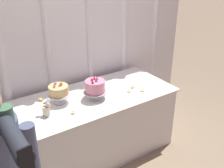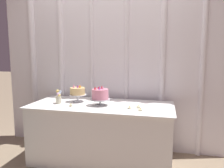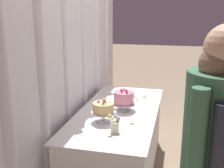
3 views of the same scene
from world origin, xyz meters
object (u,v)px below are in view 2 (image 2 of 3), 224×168
Objects in this scene: cake_table at (102,133)px; tealight_near_right at (138,107)px; cake_display_nearleft at (78,92)px; cake_display_nearright at (100,95)px; tealight_near_left at (130,108)px; flower_vase at (59,97)px; tealight_far_right at (140,110)px; tealight_far_left at (71,106)px.

cake_table is 35.78× the size of tealight_near_right.
cake_display_nearright reaches higher than cake_display_nearleft.
cake_display_nearleft is 4.86× the size of tealight_near_left.
cake_table is 10.13× the size of flower_vase.
tealight_near_left is at bearing -11.44° from cake_display_nearright.
tealight_far_right is at bearing -6.38° from flower_vase.
flower_vase is at bearing 152.76° from tealight_far_left.
tealight_far_left reaches higher than tealight_far_right.
cake_table is at bearing 158.61° from tealight_far_right.
tealight_near_left is 0.98× the size of tealight_far_right.
cake_table is 0.54m from tealight_far_left.
tealight_near_left is (0.39, -0.08, -0.12)m from cake_display_nearright.
tealight_near_left is at bearing 5.18° from tealight_far_left.
tealight_near_left is at bearing -18.85° from cake_table.
cake_display_nearright is 0.41m from tealight_near_left.
flower_vase is 0.93m from tealight_near_left.
tealight_near_right reaches higher than tealight_near_left.
cake_display_nearleft is 4.72× the size of tealight_near_right.
flower_vase is 4.28× the size of tealight_far_left.
cake_table is 43.35× the size of tealight_far_left.
cake_display_nearleft is at bearing 169.75° from tealight_near_right.
flower_vase is (-0.20, -0.15, -0.05)m from cake_display_nearleft.
cake_display_nearleft is 0.95× the size of cake_display_nearright.
cake_table is 7.58× the size of cake_display_nearleft.
tealight_far_left reaches higher than cake_table.
cake_display_nearright is 0.55m from flower_vase.
tealight_far_left is at bearing -27.24° from flower_vase.
tealight_near_right is (0.48, -0.08, 0.39)m from cake_table.
flower_vase is at bearing -171.41° from cake_table.
cake_display_nearright is at bearing 3.21° from flower_vase.
cake_display_nearright is at bearing -94.94° from cake_table.
cake_display_nearright reaches higher than tealight_near_right.
flower_vase is 3.57× the size of tealight_far_right.
tealight_far_left is at bearing 179.56° from tealight_far_right.
cake_display_nearleft is 1.34× the size of flower_vase.
tealight_near_right is (1.02, 0.00, -0.07)m from flower_vase.
cake_display_nearright is (-0.00, -0.05, 0.51)m from cake_table.
cake_display_nearright is at bearing 168.56° from tealight_near_left.
cake_display_nearright reaches higher than tealight_near_left.
tealight_near_right is at bearing 0.25° from flower_vase.
flower_vase is 0.25m from tealight_far_left.
tealight_near_right is (0.48, -0.03, -0.12)m from cake_display_nearright.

